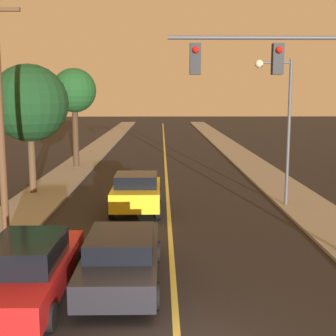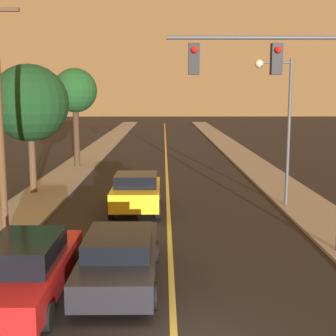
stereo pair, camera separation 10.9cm
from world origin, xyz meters
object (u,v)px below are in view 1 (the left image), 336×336
at_px(streetlamp_right, 280,112).
at_px(tree_left_far, 29,103).
at_px(car_near_lane_front, 122,256).
at_px(utility_pole_left, 0,115).
at_px(traffic_signal_mast, 291,95).
at_px(tree_left_near, 74,91).
at_px(car_near_lane_second, 137,192).
at_px(car_outer_lane_front, 29,269).

bearing_deg(streetlamp_right, tree_left_far, 166.13).
relative_size(car_near_lane_front, utility_pole_left, 0.63).
distance_m(traffic_signal_mast, tree_left_near, 20.13).
bearing_deg(tree_left_near, car_near_lane_second, -68.76).
height_order(car_near_lane_front, traffic_signal_mast, traffic_signal_mast).
bearing_deg(utility_pole_left, tree_left_far, 98.93).
relative_size(traffic_signal_mast, utility_pole_left, 0.84).
xyz_separation_m(car_near_lane_front, traffic_signal_mast, (4.93, 2.23, 4.20)).
bearing_deg(car_near_lane_front, car_outer_lane_front, -155.52).
xyz_separation_m(car_near_lane_second, streetlamp_right, (6.19, 0.72, 3.36)).
bearing_deg(car_outer_lane_front, traffic_signal_mast, 24.35).
height_order(car_near_lane_second, tree_left_near, tree_left_near).
relative_size(car_near_lane_front, car_outer_lane_front, 0.98).
relative_size(car_near_lane_front, streetlamp_right, 0.80).
relative_size(car_near_lane_front, car_near_lane_second, 1.25).
distance_m(car_near_lane_second, tree_left_near, 13.77).
distance_m(car_outer_lane_front, streetlamp_right, 13.00).
bearing_deg(utility_pole_left, car_near_lane_front, -38.75).
bearing_deg(car_outer_lane_front, car_near_lane_second, 76.08).
relative_size(car_outer_lane_front, traffic_signal_mast, 0.76).
xyz_separation_m(streetlamp_right, tree_left_near, (-10.93, 11.48, 0.93)).
distance_m(car_near_lane_front, utility_pole_left, 6.36).
relative_size(streetlamp_right, utility_pole_left, 0.79).
relative_size(car_near_lane_second, streetlamp_right, 0.63).
distance_m(traffic_signal_mast, streetlamp_right, 6.34).
bearing_deg(utility_pole_left, tree_left_near, 92.18).
bearing_deg(tree_left_far, streetlamp_right, -13.87).
distance_m(car_near_lane_second, car_outer_lane_front, 8.92).
distance_m(utility_pole_left, tree_left_far, 8.05).
xyz_separation_m(car_near_lane_second, tree_left_far, (-5.36, 3.57, 3.66)).
distance_m(car_outer_lane_front, utility_pole_left, 5.87).
xyz_separation_m(car_outer_lane_front, tree_left_near, (-2.60, 20.85, 4.37)).
xyz_separation_m(traffic_signal_mast, streetlamp_right, (1.26, 6.17, -0.71)).
distance_m(tree_left_near, tree_left_far, 8.68).
bearing_deg(utility_pole_left, traffic_signal_mast, -6.76).
xyz_separation_m(car_near_lane_second, car_outer_lane_front, (-2.14, -8.66, -0.07)).
height_order(traffic_signal_mast, tree_left_near, traffic_signal_mast).
bearing_deg(car_outer_lane_front, streetlamp_right, 48.34).
bearing_deg(car_near_lane_front, streetlamp_right, 53.58).
height_order(car_outer_lane_front, utility_pole_left, utility_pole_left).
bearing_deg(tree_left_near, utility_pole_left, -87.82).
height_order(streetlamp_right, utility_pole_left, utility_pole_left).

